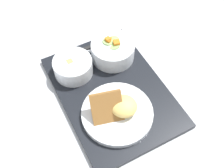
% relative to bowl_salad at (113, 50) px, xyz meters
% --- Properties ---
extents(ground_plane, '(4.00, 4.00, 0.00)m').
position_rel_bowl_salad_xyz_m(ground_plane, '(0.11, -0.06, -0.05)').
color(ground_plane, silver).
extents(serving_tray, '(0.43, 0.31, 0.02)m').
position_rel_bowl_salad_xyz_m(serving_tray, '(0.11, -0.06, -0.04)').
color(serving_tray, black).
rests_on(serving_tray, ground_plane).
extents(bowl_salad, '(0.14, 0.14, 0.07)m').
position_rel_bowl_salad_xyz_m(bowl_salad, '(0.00, 0.00, 0.00)').
color(bowl_salad, silver).
rests_on(bowl_salad, serving_tray).
extents(bowl_soup, '(0.12, 0.12, 0.05)m').
position_rel_bowl_salad_xyz_m(bowl_soup, '(-0.00, -0.14, -0.00)').
color(bowl_soup, silver).
rests_on(bowl_soup, serving_tray).
extents(plate_main, '(0.20, 0.20, 0.08)m').
position_rel_bowl_salad_xyz_m(plate_main, '(0.20, -0.09, -0.01)').
color(plate_main, silver).
rests_on(plate_main, serving_tray).
extents(knife, '(0.01, 0.19, 0.01)m').
position_rel_bowl_salad_xyz_m(knife, '(-0.07, -0.04, -0.03)').
color(knife, silver).
rests_on(knife, serving_tray).
extents(spoon, '(0.04, 0.14, 0.01)m').
position_rel_bowl_salad_xyz_m(spoon, '(-0.05, -0.02, -0.03)').
color(spoon, silver).
rests_on(spoon, serving_tray).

